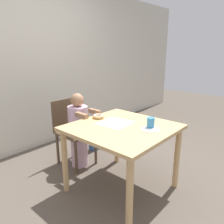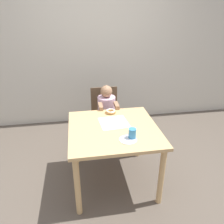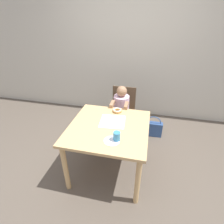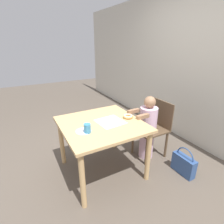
% 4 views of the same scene
% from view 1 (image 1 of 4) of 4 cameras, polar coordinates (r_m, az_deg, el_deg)
% --- Properties ---
extents(ground_plane, '(12.00, 12.00, 0.00)m').
position_cam_1_polar(ground_plane, '(2.57, 2.45, -19.16)').
color(ground_plane, brown).
extents(wall_back, '(8.00, 0.05, 2.50)m').
position_cam_1_polar(wall_back, '(3.45, -20.35, 11.22)').
color(wall_back, beige).
rests_on(wall_back, ground_plane).
extents(dining_table, '(0.97, 0.97, 0.73)m').
position_cam_1_polar(dining_table, '(2.27, 2.63, -6.12)').
color(dining_table, tan).
rests_on(dining_table, ground_plane).
extents(chair, '(0.40, 0.44, 0.86)m').
position_cam_1_polar(chair, '(2.92, -10.22, -4.81)').
color(chair, brown).
rests_on(chair, ground_plane).
extents(child_figure, '(0.26, 0.41, 0.97)m').
position_cam_1_polar(child_figure, '(2.82, -8.68, -4.88)').
color(child_figure, silver).
rests_on(child_figure, ground_plane).
extents(donut, '(0.13, 0.13, 0.04)m').
position_cam_1_polar(donut, '(2.48, -3.62, -1.12)').
color(donut, tan).
rests_on(donut, dining_table).
extents(napkin, '(0.34, 0.34, 0.00)m').
position_cam_1_polar(napkin, '(2.32, 0.85, -2.89)').
color(napkin, white).
rests_on(napkin, dining_table).
extents(handbag, '(0.32, 0.11, 0.39)m').
position_cam_1_polar(handbag, '(3.42, -3.54, -6.99)').
color(handbag, '#2D4C84').
rests_on(handbag, ground_plane).
extents(cup, '(0.08, 0.08, 0.10)m').
position_cam_1_polar(cup, '(2.20, 10.06, -2.77)').
color(cup, teal).
rests_on(cup, dining_table).
extents(plate, '(0.18, 0.18, 0.01)m').
position_cam_1_polar(plate, '(2.16, 9.95, -4.49)').
color(plate, silver).
rests_on(plate, dining_table).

